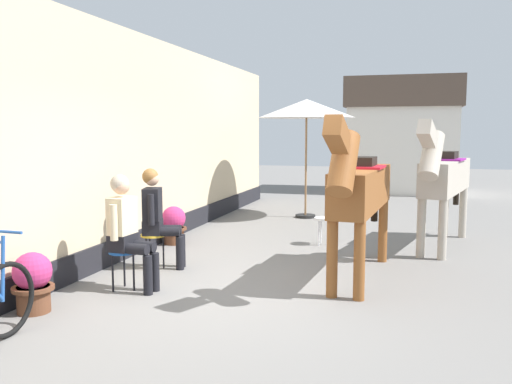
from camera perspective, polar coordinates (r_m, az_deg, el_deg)
The scene contains 11 objects.
ground_plane at distance 9.35m, azimuth 5.41°, elevation -5.29°, with size 40.00×40.00×0.00m, color slate.
pub_facade_wall at distance 8.61m, azimuth -13.35°, elevation 3.88°, with size 0.34×14.00×3.40m.
distant_cottage at distance 17.48m, azimuth 15.17°, elevation 5.90°, with size 3.40×2.60×3.50m.
seated_visitor_near at distance 6.58m, azimuth -13.44°, elevation -3.53°, with size 0.61×0.49×1.39m.
seated_visitor_far at distance 7.56m, azimuth -10.37°, elevation -2.18°, with size 0.61×0.48×1.39m.
saddled_horse_near at distance 6.93m, azimuth 10.91°, elevation 0.22°, with size 0.62×3.00×2.06m.
saddled_horse_far at distance 9.21m, azimuth 19.21°, elevation 1.49°, with size 0.97×2.95×2.06m.
flower_planter_near at distance 6.19m, azimuth -22.46°, elevation -8.68°, with size 0.43×0.43×0.64m.
flower_planter_far at distance 9.22m, azimuth -8.66°, elevation -3.39°, with size 0.43×0.43×0.64m.
cafe_parasol at distance 11.85m, azimuth 5.35°, elevation 8.67°, with size 2.10×2.10×2.58m.
spare_stool_white at distance 9.11m, azimuth 7.16°, elevation -3.06°, with size 0.32×0.32×0.46m.
Camera 1 is at (1.66, -6.01, 1.90)m, focal length 37.96 mm.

